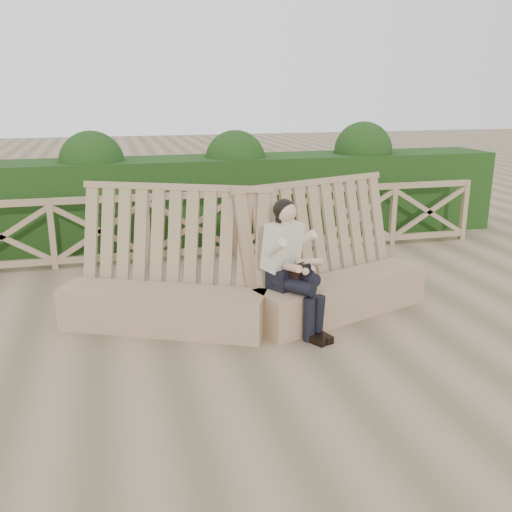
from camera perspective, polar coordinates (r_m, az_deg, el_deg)
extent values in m
plane|color=brown|center=(6.18, -1.42, -9.23)|extent=(60.00, 60.00, 0.00)
cube|color=#8C7350|center=(6.64, -9.29, -5.29)|extent=(2.34, 1.45, 0.49)
cube|color=#8C7350|center=(6.70, -8.75, 0.12)|extent=(2.32, 1.41, 1.60)
cube|color=#8C7350|center=(7.05, 8.64, -3.96)|extent=(2.38, 1.26, 0.49)
cube|color=#8C7350|center=(7.07, 7.35, 1.04)|extent=(2.36, 1.22, 1.60)
cube|color=black|center=(6.52, 2.96, -2.15)|extent=(0.47, 0.43, 0.23)
cube|color=beige|center=(6.45, 2.66, 0.99)|extent=(0.52, 0.48, 0.56)
sphere|color=tan|center=(6.32, 3.06, 4.43)|extent=(0.30, 0.30, 0.22)
sphere|color=black|center=(6.34, 2.81, 4.66)|extent=(0.33, 0.33, 0.24)
cylinder|color=black|center=(6.32, 3.87, -2.97)|extent=(0.38, 0.50, 0.16)
cylinder|color=black|center=(6.43, 4.74, -1.95)|extent=(0.39, 0.51, 0.18)
cylinder|color=black|center=(6.29, 5.35, -6.40)|extent=(0.17, 0.17, 0.49)
cylinder|color=black|center=(6.37, 6.23, -6.13)|extent=(0.17, 0.17, 0.49)
cube|color=black|center=(6.32, 5.97, -8.33)|extent=(0.21, 0.27, 0.08)
cube|color=black|center=(6.38, 6.73, -8.09)|extent=(0.21, 0.27, 0.08)
cube|color=black|center=(6.38, 4.37, -1.58)|extent=(0.26, 0.22, 0.15)
cube|color=black|center=(6.24, 5.43, -1.41)|extent=(0.11, 0.12, 0.13)
cube|color=#7E6749|center=(9.16, -6.54, 6.06)|extent=(10.10, 0.07, 0.10)
cube|color=#7E6749|center=(9.37, -6.35, 0.46)|extent=(10.10, 0.07, 0.10)
cube|color=black|center=(10.39, -7.45, 5.55)|extent=(12.00, 1.20, 1.50)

